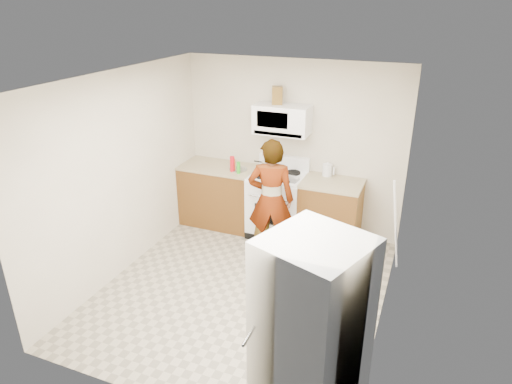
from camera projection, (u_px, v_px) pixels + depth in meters
The scene contains 20 objects.
floor at pixel (244, 289), 5.51m from camera, with size 3.60×3.60×0.00m, color gray.
back_wall at pixel (292, 148), 6.54m from camera, with size 3.20×0.02×2.50m, color beige.
right_wall at pixel (391, 218), 4.47m from camera, with size 0.02×3.60×2.50m, color beige.
cabinet_left at pixel (220, 196), 6.96m from camera, with size 1.12×0.62×0.90m, color brown.
counter_left at pixel (219, 167), 6.78m from camera, with size 1.14×0.64×0.04m, color tan.
cabinet_right at pixel (330, 214), 6.37m from camera, with size 0.80×0.62×0.90m, color brown.
counter_right at pixel (332, 183), 6.19m from camera, with size 0.82×0.64×0.04m, color tan.
gas_range at pixel (278, 203), 6.62m from camera, with size 0.76×0.65×1.13m.
microwave at pixel (282, 119), 6.25m from camera, with size 0.76×0.38×0.40m, color white.
person at pixel (271, 200), 5.90m from camera, with size 0.60×0.39×1.65m, color tan.
fridge at pixel (311, 338), 3.48m from camera, with size 0.70×0.70×1.70m, color silver.
kettle at pixel (327, 170), 6.37m from camera, with size 0.14×0.14×0.17m, color silver.
jug at pixel (277, 95), 6.17m from camera, with size 0.14×0.14×0.24m, color brown.
saucepan at pixel (269, 166), 6.56m from camera, with size 0.21×0.21×0.11m, color silver.
tray at pixel (289, 179), 6.24m from camera, with size 0.25×0.16×0.05m, color silver.
bottle_spray at pixel (232, 164), 6.52m from camera, with size 0.07×0.07×0.23m, color red.
bottle_hot_sauce at pixel (234, 165), 6.58m from camera, with size 0.06×0.06×0.17m, color #E65B19.
bottle_green_cap at pixel (238, 168), 6.46m from camera, with size 0.05×0.05×0.17m, color #25961B.
pot_lid at pixel (238, 169), 6.62m from camera, with size 0.26×0.26×0.01m, color white.
broom at pixel (396, 226), 5.64m from camera, with size 0.03×0.03×1.28m, color white.
Camera 1 is at (1.85, -4.22, 3.25)m, focal length 32.00 mm.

